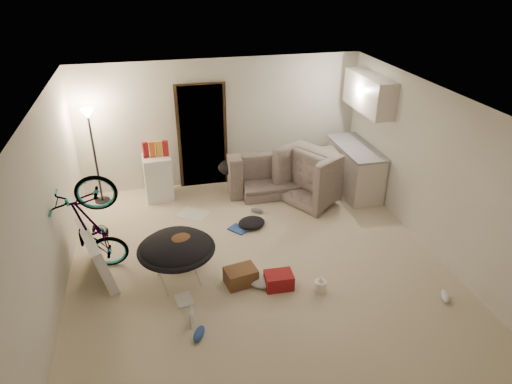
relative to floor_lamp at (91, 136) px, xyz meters
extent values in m
cube|color=beige|center=(2.40, -2.65, -1.32)|extent=(5.50, 6.00, 0.02)
cube|color=white|center=(2.40, -2.65, 1.20)|extent=(5.50, 6.00, 0.02)
cube|color=silver|center=(2.40, 0.36, -0.06)|extent=(5.50, 0.02, 2.50)
cube|color=silver|center=(2.40, -5.66, -0.06)|extent=(5.50, 0.02, 2.50)
cube|color=silver|center=(-0.36, -2.65, -0.06)|extent=(0.02, 6.00, 2.50)
cube|color=silver|center=(5.16, -2.65, -0.06)|extent=(0.02, 6.00, 2.50)
cube|color=black|center=(2.00, 0.32, -0.29)|extent=(0.85, 0.10, 2.04)
cube|color=#302110|center=(2.00, 0.29, -0.29)|extent=(0.97, 0.04, 2.10)
cylinder|color=black|center=(0.00, 0.00, -1.29)|extent=(0.28, 0.28, 0.03)
cylinder|color=black|center=(0.00, 0.00, -0.46)|extent=(0.04, 0.04, 1.70)
cone|color=#FFE0A5|center=(0.00, 0.00, 0.41)|extent=(0.24, 0.24, 0.18)
cube|color=beige|center=(4.83, -0.65, -0.87)|extent=(0.60, 1.50, 0.88)
cube|color=gray|center=(4.83, -0.65, -0.41)|extent=(0.64, 1.54, 0.04)
cube|color=beige|center=(4.96, -0.65, 0.64)|extent=(0.38, 1.40, 0.65)
imported|color=#323933|center=(3.44, -0.20, -1.00)|extent=(2.14, 0.89, 0.62)
imported|color=#323933|center=(4.10, -0.72, -0.93)|extent=(1.44, 1.50, 0.75)
imported|color=black|center=(0.10, -2.26, -0.87)|extent=(1.68, 0.79, 0.95)
imported|color=maroon|center=(1.27, -3.77, -1.30)|extent=(0.29, 0.25, 0.02)
cube|color=white|center=(1.07, -0.10, -0.88)|extent=(0.53, 0.53, 0.85)
cube|color=maroon|center=(0.90, -0.10, -0.31)|extent=(0.12, 0.10, 0.30)
cube|color=#C55218|center=(1.02, -0.10, -0.31)|extent=(0.10, 0.07, 0.30)
cube|color=gold|center=(1.14, -0.10, -0.31)|extent=(0.12, 0.10, 0.30)
cube|color=maroon|center=(1.26, -0.10, -0.31)|extent=(0.11, 0.09, 0.30)
cylinder|color=silver|center=(1.22, -2.76, -1.06)|extent=(0.71, 0.71, 0.50)
ellipsoid|color=black|center=(1.22, -2.76, -0.75)|extent=(1.00, 1.00, 0.42)
torus|color=black|center=(1.22, -2.76, -0.75)|extent=(1.08, 1.08, 0.08)
ellipsoid|color=brown|center=(1.27, -2.79, -0.64)|extent=(0.61, 0.58, 0.22)
ellipsoid|color=black|center=(2.49, -0.20, -0.77)|extent=(0.61, 0.52, 0.28)
cube|color=silver|center=(0.10, -2.37, -0.94)|extent=(0.60, 1.15, 0.75)
cube|color=brown|center=(2.07, -3.02, -1.18)|extent=(0.48, 0.38, 0.25)
cube|color=maroon|center=(2.57, -3.22, -1.19)|extent=(0.40, 0.30, 0.22)
cylinder|color=white|center=(3.11, -3.43, -1.22)|extent=(0.17, 0.17, 0.17)
cone|color=white|center=(3.11, -3.43, -1.11)|extent=(0.09, 0.09, 0.07)
cube|color=silver|center=(1.62, -0.90, -1.30)|extent=(0.67, 0.65, 0.01)
cube|color=#294995|center=(2.31, -1.61, -1.29)|extent=(0.37, 0.39, 0.03)
cube|color=silver|center=(1.24, -3.20, -1.29)|extent=(0.27, 0.32, 0.03)
ellipsoid|color=#294995|center=(1.52, -1.61, -1.26)|extent=(0.29, 0.21, 0.10)
ellipsoid|color=slate|center=(2.76, -1.12, -1.26)|extent=(0.26, 0.22, 0.09)
ellipsoid|color=#294995|center=(1.36, -3.91, -1.26)|extent=(0.22, 0.30, 0.10)
ellipsoid|color=white|center=(4.70, -3.99, -1.26)|extent=(0.21, 0.29, 0.10)
ellipsoid|color=black|center=(1.29, -2.26, -1.21)|extent=(0.71, 0.67, 0.18)
ellipsoid|color=black|center=(2.56, -1.54, -1.24)|extent=(0.54, 0.49, 0.14)
ellipsoid|color=silver|center=(2.37, -3.10, -1.25)|extent=(0.45, 0.40, 0.12)
camera|label=1|loc=(1.08, -8.10, 2.85)|focal=32.00mm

